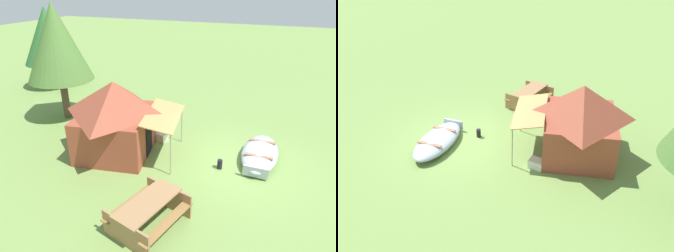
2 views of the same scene
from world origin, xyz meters
TOP-DOWN VIEW (x-y plane):
  - ground_plane at (0.00, 0.00)m, footprint 80.00×80.00m
  - beached_rowboat at (0.67, -0.74)m, footprint 2.80×1.25m
  - canvas_cabin_tent at (-0.70, 4.24)m, footprint 3.42×4.06m
  - picnic_table at (-3.74, 1.51)m, footprint 2.21×1.91m
  - cooler_box at (0.67, 3.11)m, footprint 0.46×0.57m
  - fuel_can at (-0.44, 0.43)m, footprint 0.24×0.24m
  - pine_tree_back_left at (1.11, 8.05)m, footprint 2.82×2.82m
  - pine_tree_far_center at (4.57, 11.77)m, footprint 2.95×2.95m

SIDE VIEW (x-z plane):
  - ground_plane at x=0.00m, z-range 0.00..0.00m
  - cooler_box at x=0.67m, z-range 0.00..0.31m
  - fuel_can at x=-0.44m, z-range 0.00..0.33m
  - beached_rowboat at x=0.67m, z-range 0.01..0.48m
  - picnic_table at x=-3.74m, z-range 0.10..0.87m
  - canvas_cabin_tent at x=-0.70m, z-range 0.05..2.74m
  - pine_tree_far_center at x=4.57m, z-range 0.72..5.31m
  - pine_tree_back_left at x=1.11m, z-range 0.90..5.97m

